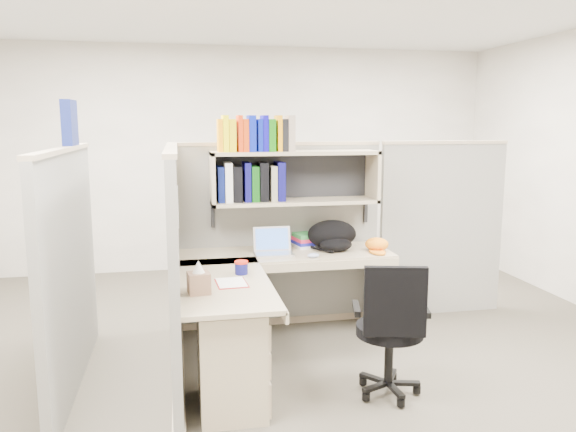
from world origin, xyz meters
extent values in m
plane|color=#3A362D|center=(0.00, 0.00, 0.00)|extent=(6.00, 6.00, 0.00)
plane|color=#AFA99E|center=(0.00, 3.00, 1.35)|extent=(6.00, 0.00, 6.00)
cube|color=slate|center=(0.00, 0.90, 0.80)|extent=(1.80, 0.06, 1.60)
cube|color=tan|center=(0.00, 0.90, 1.61)|extent=(1.80, 0.08, 0.03)
cube|color=slate|center=(-0.90, 0.00, 0.80)|extent=(0.06, 1.80, 1.60)
cube|color=tan|center=(-0.90, 0.00, 1.61)|extent=(0.08, 1.80, 0.03)
cube|color=slate|center=(-1.60, 0.00, 0.80)|extent=(0.06, 1.80, 1.60)
cube|color=slate|center=(1.55, 0.90, 0.80)|extent=(1.20, 0.06, 1.60)
cube|color=navy|center=(-1.60, 0.35, 1.79)|extent=(0.07, 0.27, 0.32)
cube|color=white|center=(-0.87, 0.15, 1.20)|extent=(0.00, 0.21, 0.28)
cube|color=tan|center=(0.10, 0.70, 1.55)|extent=(1.40, 0.34, 0.03)
cube|color=tan|center=(0.10, 0.70, 1.14)|extent=(1.40, 0.34, 0.03)
cube|color=tan|center=(-0.58, 0.70, 1.34)|extent=(0.03, 0.34, 0.44)
cube|color=tan|center=(0.78, 0.70, 1.34)|extent=(0.03, 0.34, 0.44)
cube|color=black|center=(0.10, 0.86, 1.34)|extent=(1.38, 0.01, 0.41)
cube|color=#FD9B05|center=(-0.52, 0.68, 1.69)|extent=(0.03, 0.20, 0.26)
cube|color=#F7ED05|center=(-0.48, 0.68, 1.71)|extent=(0.05, 0.20, 0.29)
cube|color=#E3C404|center=(-0.42, 0.68, 1.69)|extent=(0.06, 0.20, 0.26)
cube|color=red|center=(-0.36, 0.68, 1.71)|extent=(0.04, 0.20, 0.29)
cube|color=#C23407|center=(-0.32, 0.68, 1.69)|extent=(0.05, 0.20, 0.26)
cube|color=#0516A2|center=(-0.27, 0.68, 1.71)|extent=(0.06, 0.20, 0.29)
cube|color=#05159C|center=(-0.20, 0.68, 1.69)|extent=(0.04, 0.20, 0.26)
cube|color=#0A0490|center=(-0.16, 0.68, 1.71)|extent=(0.04, 0.20, 0.29)
cube|color=#0F6007|center=(-0.11, 0.68, 1.69)|extent=(0.06, 0.20, 0.26)
cube|color=orange|center=(-0.04, 0.68, 1.71)|extent=(0.04, 0.20, 0.29)
cube|color=black|center=(0.00, 0.68, 1.69)|extent=(0.05, 0.20, 0.26)
cube|color=gray|center=(0.05, 0.68, 1.71)|extent=(0.06, 0.20, 0.29)
cube|color=#070F47|center=(-0.52, 0.72, 1.30)|extent=(0.05, 0.24, 0.29)
cube|color=silver|center=(-0.46, 0.72, 1.31)|extent=(0.06, 0.24, 0.32)
cube|color=black|center=(-0.39, 0.72, 1.30)|extent=(0.07, 0.24, 0.29)
cube|color=#08074B|center=(-0.30, 0.72, 1.31)|extent=(0.05, 0.24, 0.32)
cube|color=#09410B|center=(-0.24, 0.72, 1.30)|extent=(0.06, 0.24, 0.29)
cube|color=black|center=(-0.17, 0.72, 1.31)|extent=(0.07, 0.24, 0.32)
cube|color=gray|center=(-0.09, 0.72, 1.30)|extent=(0.05, 0.24, 0.29)
cube|color=#09074F|center=(-0.03, 0.72, 1.31)|extent=(0.06, 0.24, 0.32)
cube|color=tan|center=(0.00, 0.57, 0.71)|extent=(1.74, 0.60, 0.03)
cube|color=tan|center=(-0.57, -0.20, 0.71)|extent=(0.60, 1.34, 0.03)
cube|color=tan|center=(0.00, 0.27, 0.68)|extent=(1.74, 0.02, 0.07)
cube|color=tan|center=(-0.27, -0.20, 0.68)|extent=(0.02, 1.34, 0.07)
cube|color=tan|center=(-0.57, -0.55, 0.34)|extent=(0.40, 0.55, 0.68)
cube|color=tan|center=(-0.36, -0.55, 0.54)|extent=(0.02, 0.50, 0.16)
cube|color=tan|center=(-0.36, -0.55, 0.36)|extent=(0.02, 0.50, 0.16)
cube|color=tan|center=(-0.36, -0.55, 0.14)|extent=(0.02, 0.50, 0.22)
cube|color=#B2B2B7|center=(-0.35, -0.55, 0.54)|extent=(0.01, 0.12, 0.01)
cube|color=tan|center=(0.80, 0.60, 0.35)|extent=(0.03, 0.55, 0.70)
cylinder|color=#0E0F54|center=(-0.44, -0.03, 0.77)|extent=(0.09, 0.09, 0.08)
cylinder|color=red|center=(-0.44, -0.03, 0.82)|extent=(0.10, 0.10, 0.02)
ellipsoid|color=#92A2D0|center=(0.18, 0.35, 0.75)|extent=(0.10, 0.07, 0.04)
cylinder|color=silver|center=(-0.01, 0.77, 0.78)|extent=(0.09, 0.09, 0.10)
cylinder|color=black|center=(0.47, -0.58, 0.45)|extent=(0.44, 0.44, 0.07)
cube|color=black|center=(0.42, -0.77, 0.71)|extent=(0.38, 0.14, 0.44)
cylinder|color=black|center=(0.47, -0.58, 0.27)|extent=(0.06, 0.06, 0.38)
cylinder|color=black|center=(0.47, -0.58, 0.05)|extent=(0.42, 0.42, 0.10)
cube|color=black|center=(0.26, -0.53, 0.59)|extent=(0.10, 0.25, 0.04)
cube|color=black|center=(0.68, -0.63, 0.59)|extent=(0.10, 0.25, 0.04)
camera|label=1|loc=(-0.86, -3.88, 1.79)|focal=35.00mm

